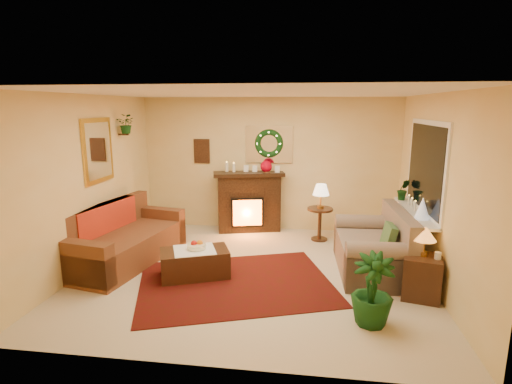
# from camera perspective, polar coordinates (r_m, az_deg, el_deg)

# --- Properties ---
(floor) EXTENTS (5.00, 5.00, 0.00)m
(floor) POSITION_cam_1_polar(r_m,az_deg,el_deg) (6.07, -0.46, -11.37)
(floor) COLOR beige
(floor) RESTS_ON ground
(ceiling) EXTENTS (5.00, 5.00, 0.00)m
(ceiling) POSITION_cam_1_polar(r_m,az_deg,el_deg) (5.58, -0.50, 13.97)
(ceiling) COLOR white
(ceiling) RESTS_ON ground
(wall_back) EXTENTS (5.00, 5.00, 0.00)m
(wall_back) POSITION_cam_1_polar(r_m,az_deg,el_deg) (7.88, 1.87, 3.93)
(wall_back) COLOR #EFD88C
(wall_back) RESTS_ON ground
(wall_front) EXTENTS (5.00, 5.00, 0.00)m
(wall_front) POSITION_cam_1_polar(r_m,az_deg,el_deg) (3.54, -5.73, -6.35)
(wall_front) COLOR #EFD88C
(wall_front) RESTS_ON ground
(wall_left) EXTENTS (4.50, 4.50, 0.00)m
(wall_left) POSITION_cam_1_polar(r_m,az_deg,el_deg) (6.52, -22.78, 1.27)
(wall_left) COLOR #EFD88C
(wall_left) RESTS_ON ground
(wall_right) EXTENTS (4.50, 4.50, 0.00)m
(wall_right) POSITION_cam_1_polar(r_m,az_deg,el_deg) (5.88, 24.42, 0.04)
(wall_right) COLOR #EFD88C
(wall_right) RESTS_ON ground
(area_rug) EXTENTS (3.11, 2.70, 0.01)m
(area_rug) POSITION_cam_1_polar(r_m,az_deg,el_deg) (5.72, -2.92, -12.88)
(area_rug) COLOR #61160A
(area_rug) RESTS_ON floor
(sofa) EXTENTS (1.33, 2.28, 0.92)m
(sofa) POSITION_cam_1_polar(r_m,az_deg,el_deg) (6.63, -18.10, -5.97)
(sofa) COLOR brown
(sofa) RESTS_ON floor
(red_throw) EXTENTS (0.83, 1.35, 0.02)m
(red_throw) POSITION_cam_1_polar(r_m,az_deg,el_deg) (6.82, -17.98, -5.25)
(red_throw) COLOR red
(red_throw) RESTS_ON sofa
(fireplace) EXTENTS (1.27, 0.67, 1.11)m
(fireplace) POSITION_cam_1_polar(r_m,az_deg,el_deg) (7.87, -1.01, -1.65)
(fireplace) COLOR black
(fireplace) RESTS_ON floor
(poinsettia) EXTENTS (0.22, 0.22, 0.22)m
(poinsettia) POSITION_cam_1_polar(r_m,az_deg,el_deg) (7.64, 1.46, 3.67)
(poinsettia) COLOR #AD0017
(poinsettia) RESTS_ON fireplace
(mantel_candle_a) EXTENTS (0.06, 0.06, 0.19)m
(mantel_candle_a) POSITION_cam_1_polar(r_m,az_deg,el_deg) (7.82, -4.20, 3.53)
(mantel_candle_a) COLOR #FFF3CD
(mantel_candle_a) RESTS_ON fireplace
(mantel_candle_b) EXTENTS (0.06, 0.06, 0.17)m
(mantel_candle_b) POSITION_cam_1_polar(r_m,az_deg,el_deg) (7.75, -3.18, 3.47)
(mantel_candle_b) COLOR beige
(mantel_candle_b) RESTS_ON fireplace
(mantel_mirror) EXTENTS (0.92, 0.02, 0.72)m
(mantel_mirror) POSITION_cam_1_polar(r_m,az_deg,el_deg) (7.82, 1.88, 6.81)
(mantel_mirror) COLOR white
(mantel_mirror) RESTS_ON wall_back
(wreath) EXTENTS (0.55, 0.11, 0.55)m
(wreath) POSITION_cam_1_polar(r_m,az_deg,el_deg) (7.78, 1.85, 6.93)
(wreath) COLOR #194719
(wreath) RESTS_ON wall_back
(wall_art) EXTENTS (0.32, 0.03, 0.48)m
(wall_art) POSITION_cam_1_polar(r_m,az_deg,el_deg) (8.08, -7.74, 5.81)
(wall_art) COLOR #381E11
(wall_art) RESTS_ON wall_back
(gold_mirror) EXTENTS (0.03, 0.84, 1.00)m
(gold_mirror) POSITION_cam_1_polar(r_m,az_deg,el_deg) (6.71, -21.65, 5.53)
(gold_mirror) COLOR gold
(gold_mirror) RESTS_ON wall_left
(hanging_plant) EXTENTS (0.33, 0.28, 0.36)m
(hanging_plant) POSITION_cam_1_polar(r_m,az_deg,el_deg) (7.29, -17.94, 7.99)
(hanging_plant) COLOR #194719
(hanging_plant) RESTS_ON wall_left
(loveseat) EXTENTS (1.01, 1.66, 0.94)m
(loveseat) POSITION_cam_1_polar(r_m,az_deg,el_deg) (6.20, 16.21, -7.19)
(loveseat) COLOR gray
(loveseat) RESTS_ON floor
(window_frame) EXTENTS (0.03, 1.86, 1.36)m
(window_frame) POSITION_cam_1_polar(r_m,az_deg,el_deg) (6.35, 23.11, 3.27)
(window_frame) COLOR white
(window_frame) RESTS_ON wall_right
(window_glass) EXTENTS (0.02, 1.70, 1.22)m
(window_glass) POSITION_cam_1_polar(r_m,az_deg,el_deg) (6.35, 22.98, 3.28)
(window_glass) COLOR black
(window_glass) RESTS_ON wall_right
(window_sill) EXTENTS (0.22, 1.86, 0.04)m
(window_sill) POSITION_cam_1_polar(r_m,az_deg,el_deg) (6.45, 21.71, -2.66)
(window_sill) COLOR white
(window_sill) RESTS_ON wall_right
(mini_tree) EXTENTS (0.20, 0.20, 0.31)m
(mini_tree) POSITION_cam_1_polar(r_m,az_deg,el_deg) (5.98, 22.67, -2.17)
(mini_tree) COLOR silver
(mini_tree) RESTS_ON window_sill
(sill_plant) EXTENTS (0.25, 0.20, 0.46)m
(sill_plant) POSITION_cam_1_polar(r_m,az_deg,el_deg) (7.07, 20.32, 0.46)
(sill_plant) COLOR #174316
(sill_plant) RESTS_ON window_sill
(side_table_round) EXTENTS (0.52, 0.52, 0.61)m
(side_table_round) POSITION_cam_1_polar(r_m,az_deg,el_deg) (7.45, 9.08, -4.40)
(side_table_round) COLOR brown
(side_table_round) RESTS_ON floor
(lamp_cream) EXTENTS (0.30, 0.30, 0.46)m
(lamp_cream) POSITION_cam_1_polar(r_m,az_deg,el_deg) (7.30, 9.26, -0.24)
(lamp_cream) COLOR beige
(lamp_cream) RESTS_ON side_table_round
(end_table_square) EXTENTS (0.55, 0.55, 0.56)m
(end_table_square) POSITION_cam_1_polar(r_m,az_deg,el_deg) (5.65, 22.54, -11.21)
(end_table_square) COLOR #552C1A
(end_table_square) RESTS_ON floor
(lamp_tiffany) EXTENTS (0.29, 0.29, 0.43)m
(lamp_tiffany) POSITION_cam_1_polar(r_m,az_deg,el_deg) (5.51, 22.88, -6.56)
(lamp_tiffany) COLOR orange
(lamp_tiffany) RESTS_ON end_table_square
(coffee_table) EXTENTS (1.09, 0.85, 0.40)m
(coffee_table) POSITION_cam_1_polar(r_m,az_deg,el_deg) (5.91, -8.73, -9.98)
(coffee_table) COLOR #3A150C
(coffee_table) RESTS_ON floor
(fruit_bowl) EXTENTS (0.27, 0.27, 0.06)m
(fruit_bowl) POSITION_cam_1_polar(r_m,az_deg,el_deg) (5.86, -8.48, -7.68)
(fruit_bowl) COLOR white
(fruit_bowl) RESTS_ON coffee_table
(floor_palm) EXTENTS (1.41, 1.41, 2.48)m
(floor_palm) POSITION_cam_1_polar(r_m,az_deg,el_deg) (4.75, 16.30, -12.89)
(floor_palm) COLOR #27622F
(floor_palm) RESTS_ON floor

